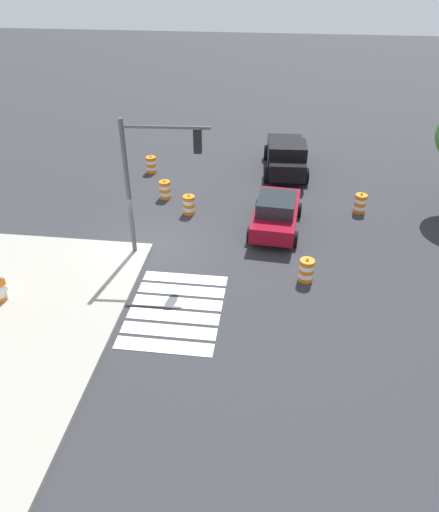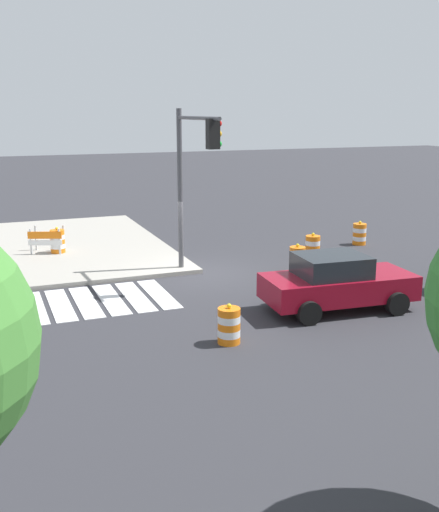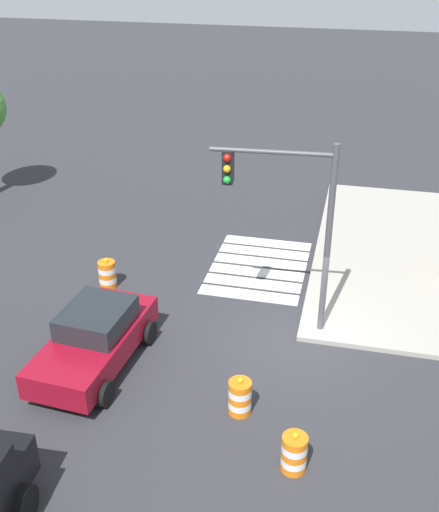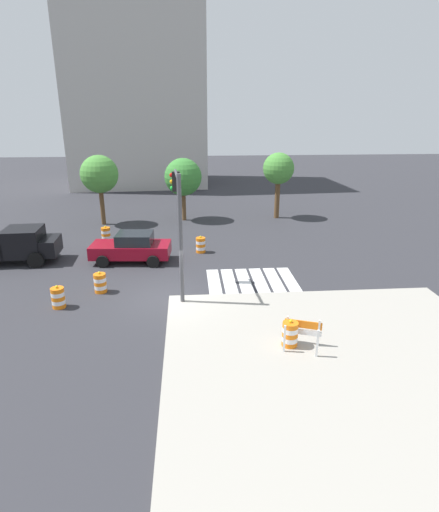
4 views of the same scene
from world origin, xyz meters
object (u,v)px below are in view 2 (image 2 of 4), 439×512
Objects in this scene: traffic_barrel_on_sidewalk at (58,241)px; traffic_barrel_far_curb at (359,234)px; traffic_barrel_near_corner at (297,259)px; traffic_barrel_median_far at (313,247)px; traffic_light_pole at (193,163)px; sports_car at (337,282)px; construction_barricade at (46,239)px; traffic_barrel_median_near at (229,326)px.

traffic_barrel_far_curb is at bearing 168.32° from traffic_barrel_on_sidewalk.
traffic_barrel_near_corner is at bearing 144.08° from traffic_barrel_on_sidewalk.
traffic_barrel_median_far and traffic_barrel_far_curb have the same top height.
traffic_barrel_median_far is 0.19× the size of traffic_light_pole.
sports_car is 6.12m from traffic_barrel_median_far.
traffic_barrel_median_far is 10.34m from construction_barricade.
traffic_barrel_on_sidewalk reaches higher than construction_barricade.
traffic_barrel_on_sidewalk is (7.59, -5.50, 0.15)m from traffic_barrel_near_corner.
traffic_barrel_near_corner and traffic_barrel_median_far have the same top height.
sports_car is 4.34× the size of traffic_barrel_far_curb.
traffic_light_pole reaches higher than traffic_barrel_on_sidewalk.
traffic_barrel_on_sidewalk is 7.17m from traffic_light_pole.
traffic_barrel_near_corner is 2.10m from traffic_barrel_median_far.
traffic_barrel_far_curb is 0.71× the size of construction_barricade.
sports_car is 9.03m from traffic_barrel_far_curb.
sports_car reaches higher than traffic_barrel_on_sidewalk.
traffic_barrel_median_near is 9.32m from traffic_barrel_median_far.
traffic_barrel_median_near is 0.71× the size of construction_barricade.
traffic_light_pole reaches higher than construction_barricade.
traffic_light_pole reaches higher than traffic_barrel_median_far.
traffic_barrel_near_corner and traffic_barrel_median_near have the same top height.
traffic_barrel_far_curb is 12.47m from traffic_barrel_on_sidewalk.
traffic_barrel_median_far is 3.47m from traffic_barrel_far_curb.
sports_car reaches higher than traffic_barrel_median_near.
traffic_barrel_near_corner is at bearing -103.42° from sports_car.
traffic_barrel_median_far is 0.71× the size of construction_barricade.
traffic_light_pole reaches higher than sports_car.
traffic_light_pole is (3.71, -0.46, 3.46)m from traffic_barrel_near_corner.
traffic_barrel_far_curb is (-5.60, -7.08, -0.36)m from sports_car.
sports_car is 4.24m from traffic_barrel_near_corner.
traffic_barrel_far_curb is (-4.62, -2.98, 0.00)m from traffic_barrel_near_corner.
traffic_barrel_near_corner is at bearing 172.97° from traffic_light_pole.
traffic_barrel_on_sidewalk is (9.08, -4.01, 0.15)m from traffic_barrel_median_far.
traffic_barrel_median_far is 1.00× the size of traffic_barrel_far_curb.
traffic_barrel_on_sidewalk is at bearing -35.92° from traffic_barrel_near_corner.
construction_barricade is at bearing -6.44° from traffic_barrel_on_sidewalk.
traffic_barrel_near_corner is 9.76m from construction_barricade.
sports_car is 6.15m from traffic_light_pole.
traffic_barrel_median_near is (3.84, 1.26, -0.36)m from sports_car.
traffic_barrel_median_far is at bearing -134.87° from traffic_barrel_near_corner.
sports_car is 3.10× the size of construction_barricade.
construction_barricade reaches higher than traffic_barrel_median_far.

